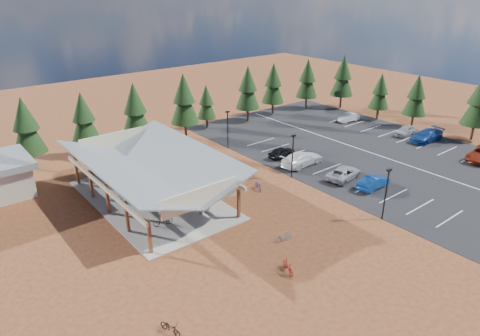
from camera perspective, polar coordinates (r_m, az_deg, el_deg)
ground at (r=44.73m, az=4.13°, el=-3.77°), size 140.00×140.00×0.00m
asphalt_lot at (r=59.45m, az=15.42°, el=2.54°), size 27.00×44.00×0.04m
concrete_pad at (r=44.81m, az=-11.57°, el=-4.11°), size 10.60×18.60×0.10m
bike_pavilion at (r=43.22m, az=-11.97°, el=0.33°), size 11.65×19.40×4.97m
lamp_post_0 at (r=41.32m, az=18.90°, el=-2.90°), size 0.50×0.25×5.14m
lamp_post_1 at (r=48.02m, az=7.03°, el=1.98°), size 0.50×0.25×5.14m
lamp_post_2 at (r=56.50m, az=-1.65°, el=5.49°), size 0.50×0.25×5.14m
trash_bin_0 at (r=44.08m, az=-2.66°, el=-3.51°), size 0.60×0.60×0.90m
trash_bin_1 at (r=47.84m, az=-2.56°, el=-1.24°), size 0.60×0.60×0.90m
pine_1 at (r=54.97m, az=-26.65°, el=5.05°), size 3.77×3.77×8.79m
pine_2 at (r=56.65m, az=-20.14°, el=6.34°), size 3.59×3.59×8.35m
pine_3 at (r=56.98m, az=-13.82°, el=7.61°), size 3.85×3.85×8.98m
pine_4 at (r=60.27m, az=-7.47°, el=9.10°), size 3.97×3.97×9.24m
pine_5 at (r=64.77m, az=-4.51°, el=8.77°), size 2.85×2.85×6.63m
pine_6 at (r=67.66m, az=1.04°, el=10.65°), size 3.78×3.78×8.81m
pine_7 at (r=71.57m, az=4.46°, el=11.20°), size 3.69×3.69×8.60m
pine_8 at (r=75.78m, az=8.97°, el=11.69°), size 3.70×3.70×8.62m
pine_10 at (r=67.50m, az=29.30°, el=7.82°), size 3.94×3.94×9.17m
pine_11 at (r=70.03m, az=22.47°, el=8.96°), size 3.47×3.47×8.08m
pine_12 at (r=72.55m, az=18.20°, el=9.69°), size 3.19×3.19×7.43m
pine_13 at (r=77.58m, az=13.56°, el=11.86°), size 3.94×3.94×9.18m
bike_0 at (r=39.76m, az=-10.24°, el=-6.94°), size 1.87×1.00×0.93m
bike_1 at (r=43.86m, az=-12.67°, el=-4.10°), size 1.58×0.69×0.92m
bike_2 at (r=45.52m, az=-15.04°, el=-3.32°), size 1.70×0.71×0.87m
bike_3 at (r=47.66m, az=-15.22°, el=-1.96°), size 1.80×0.68×1.05m
bike_4 at (r=41.44m, az=-4.75°, el=-5.35°), size 1.66×0.89×0.83m
bike_5 at (r=43.35m, az=-8.55°, el=-4.07°), size 1.65×0.73×0.96m
bike_6 at (r=47.45m, az=-9.49°, el=-1.69°), size 1.66×0.92×0.83m
bike_7 at (r=50.18m, az=-13.42°, el=-0.41°), size 1.90×0.99×1.10m
bike_8 at (r=29.17m, az=-9.28°, el=-20.23°), size 1.03×1.81×0.90m
bike_11 at (r=33.73m, az=6.40°, el=-12.89°), size 1.07×1.85×1.07m
bike_13 at (r=37.27m, az=5.83°, el=-9.09°), size 1.59×0.89×0.92m
bike_14 at (r=45.86m, az=2.48°, el=-2.37°), size 1.20×1.84×0.92m
bike_15 at (r=46.53m, az=-3.08°, el=-1.95°), size 1.62×1.18×0.96m
bike_16 at (r=46.86m, az=-3.23°, el=-1.81°), size 1.73×0.68×0.89m
car_1 at (r=48.13m, az=17.38°, el=-1.81°), size 4.32×1.59×1.41m
car_2 at (r=49.55m, az=13.67°, el=-0.67°), size 5.20×3.02×1.36m
car_3 at (r=52.23m, az=8.24°, el=1.24°), size 5.81×2.51×1.67m
car_4 at (r=54.40m, az=5.57°, el=2.11°), size 3.98×1.82×1.32m
car_7 at (r=65.11m, az=23.63°, el=3.98°), size 5.69×2.56×1.62m
car_8 at (r=66.60m, az=21.19°, el=4.68°), size 4.27×2.16×1.40m
car_9 at (r=70.64m, az=14.25°, el=6.56°), size 4.15×1.77×1.33m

